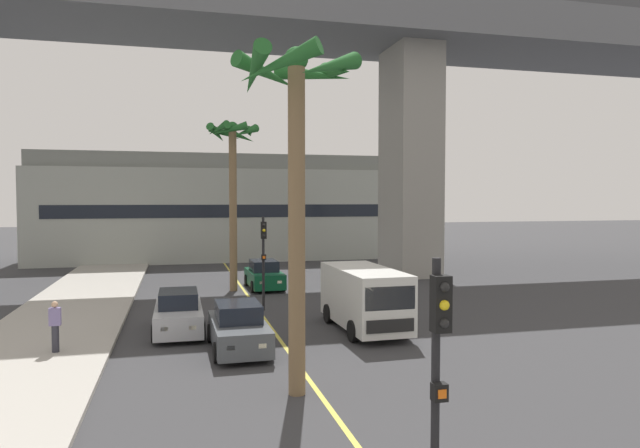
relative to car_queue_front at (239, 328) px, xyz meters
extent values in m
cube|color=#DBCC4C|center=(1.56, 5.18, -0.72)|extent=(0.14, 56.00, 0.01)
cube|color=slate|center=(1.56, 15.91, 15.23)|extent=(82.91, 8.00, 2.40)
cube|color=#47494C|center=(1.56, 19.61, 17.33)|extent=(82.91, 0.50, 1.80)
cube|color=gray|center=(12.85, 15.91, 6.65)|extent=(2.80, 4.40, 14.75)
cube|color=#ADB2A8|center=(1.56, 29.55, 2.95)|extent=(29.05, 8.00, 7.34)
cube|color=gray|center=(1.56, 29.55, 7.22)|extent=(28.47, 7.20, 1.20)
cube|color=black|center=(1.56, 25.53, 3.32)|extent=(26.15, 0.04, 1.00)
cube|color=#4C5156|center=(0.00, -0.03, -0.14)|extent=(1.75, 4.12, 0.80)
cube|color=black|center=(0.00, 0.12, 0.54)|extent=(1.42, 2.07, 0.60)
cube|color=#F2EDCC|center=(0.49, -2.04, -0.09)|extent=(0.24, 0.08, 0.14)
cube|color=#F2EDCC|center=(-0.44, -2.05, -0.09)|extent=(0.24, 0.08, 0.14)
cylinder|color=black|center=(0.82, -1.29, -0.40)|extent=(0.23, 0.64, 0.64)
cylinder|color=black|center=(-0.79, -1.31, -0.40)|extent=(0.23, 0.64, 0.64)
cylinder|color=black|center=(0.79, 1.25, -0.40)|extent=(0.23, 0.64, 0.64)
cylinder|color=black|center=(-0.82, 1.23, -0.40)|extent=(0.23, 0.64, 0.64)
cube|color=#0C4728|center=(2.74, 12.56, -0.14)|extent=(1.76, 4.13, 0.80)
cube|color=black|center=(2.74, 12.71, 0.54)|extent=(1.42, 2.07, 0.60)
cube|color=#F2EDCC|center=(3.24, 10.56, -0.09)|extent=(0.24, 0.08, 0.14)
cube|color=#F2EDCC|center=(2.31, 10.55, -0.09)|extent=(0.24, 0.08, 0.14)
cylinder|color=black|center=(3.57, 11.31, -0.40)|extent=(0.23, 0.64, 0.64)
cylinder|color=black|center=(1.95, 11.28, -0.40)|extent=(0.23, 0.64, 0.64)
cylinder|color=black|center=(3.53, 13.85, -0.40)|extent=(0.23, 0.64, 0.64)
cylinder|color=black|center=(1.92, 13.82, -0.40)|extent=(0.23, 0.64, 0.64)
cube|color=#B7BABF|center=(-1.92, 2.92, -0.14)|extent=(1.71, 4.10, 0.80)
cube|color=black|center=(-1.92, 3.07, 0.54)|extent=(1.40, 2.05, 0.60)
cube|color=#F2EDCC|center=(-1.46, 0.91, -0.09)|extent=(0.24, 0.08, 0.14)
cube|color=#F2EDCC|center=(-2.39, 0.91, -0.09)|extent=(0.24, 0.08, 0.14)
cylinder|color=black|center=(-1.11, 1.64, -0.40)|extent=(0.22, 0.64, 0.64)
cylinder|color=black|center=(-2.73, 1.65, -0.40)|extent=(0.22, 0.64, 0.64)
cylinder|color=black|center=(-1.11, 4.19, -0.40)|extent=(0.22, 0.64, 0.64)
cylinder|color=black|center=(-2.72, 4.19, -0.40)|extent=(0.22, 0.64, 0.64)
cube|color=silver|center=(4.93, 1.68, 0.59)|extent=(2.10, 5.24, 2.10)
cube|color=black|center=(4.98, -0.88, 0.94)|extent=(1.80, 0.11, 0.80)
cube|color=black|center=(4.98, -0.94, 0.01)|extent=(1.70, 0.09, 0.44)
cylinder|color=black|center=(5.91, 0.14, -0.34)|extent=(0.27, 0.76, 0.76)
cylinder|color=black|center=(4.01, 0.10, -0.34)|extent=(0.27, 0.76, 0.76)
cylinder|color=black|center=(5.85, 3.26, -0.34)|extent=(0.27, 0.76, 0.76)
cylinder|color=black|center=(3.95, 3.22, -0.34)|extent=(0.27, 0.76, 0.76)
cylinder|color=black|center=(1.48, -11.61, 1.38)|extent=(0.12, 0.12, 4.20)
cube|color=black|center=(1.48, -11.75, 2.88)|extent=(0.24, 0.20, 0.76)
sphere|color=black|center=(1.48, -11.85, 3.12)|extent=(0.14, 0.14, 0.14)
sphere|color=yellow|center=(1.48, -11.85, 2.88)|extent=(0.14, 0.14, 0.14)
sphere|color=black|center=(1.48, -11.85, 2.64)|extent=(0.14, 0.14, 0.14)
cube|color=black|center=(1.48, -11.73, 1.68)|extent=(0.20, 0.16, 0.24)
cube|color=orange|center=(1.48, -11.81, 1.68)|extent=(0.12, 0.03, 0.12)
cylinder|color=black|center=(1.79, 6.45, 1.38)|extent=(0.12, 0.12, 4.20)
cube|color=black|center=(1.79, 6.31, 2.88)|extent=(0.24, 0.20, 0.76)
sphere|color=black|center=(1.79, 6.21, 3.12)|extent=(0.14, 0.14, 0.14)
sphere|color=yellow|center=(1.79, 6.21, 2.88)|extent=(0.14, 0.14, 0.14)
sphere|color=black|center=(1.79, 6.21, 2.64)|extent=(0.14, 0.14, 0.14)
cube|color=black|center=(1.79, 6.33, 1.68)|extent=(0.20, 0.16, 0.24)
cube|color=orange|center=(1.79, 6.25, 1.68)|extent=(0.12, 0.03, 0.12)
cylinder|color=brown|center=(1.00, 12.19, 3.62)|extent=(0.42, 0.42, 8.68)
sphere|color=#236028|center=(1.00, 12.19, 8.11)|extent=(0.60, 0.60, 0.60)
cone|color=#236028|center=(1.91, 12.12, 7.82)|extent=(0.58, 1.90, 0.96)
cone|color=#236028|center=(1.47, 12.97, 7.74)|extent=(1.82, 1.32, 1.09)
cone|color=#236028|center=(0.68, 13.04, 7.85)|extent=(1.91, 1.07, 0.92)
cone|color=#236028|center=(0.20, 12.62, 7.78)|extent=(1.27, 1.85, 1.03)
cone|color=#236028|center=(0.20, 11.76, 7.92)|extent=(1.26, 1.86, 0.79)
cone|color=#236028|center=(0.80, 11.30, 7.87)|extent=(1.92, 0.84, 0.89)
cone|color=#236028|center=(1.64, 11.53, 7.82)|extent=(1.65, 1.62, 0.98)
cylinder|color=brown|center=(1.01, -4.61, 3.45)|extent=(0.43, 0.43, 8.34)
sphere|color=#236028|center=(1.01, -4.61, 7.77)|extent=(0.60, 0.60, 0.60)
cone|color=#236028|center=(2.07, -4.59, 7.53)|extent=(0.48, 2.18, 0.90)
cone|color=#236028|center=(1.63, -3.75, 7.58)|extent=(2.01, 1.64, 0.80)
cone|color=#236028|center=(0.40, -3.74, 7.55)|extent=(2.03, 1.60, 0.85)
cone|color=#236028|center=(-0.06, -4.68, 7.39)|extent=(0.57, 2.17, 1.12)
cone|color=#236028|center=(0.41, -5.49, 7.41)|extent=(2.03, 1.57, 1.09)
cone|color=#236028|center=(1.64, -5.47, 7.43)|extent=(2.00, 1.63, 1.07)
cylinder|color=#2D2D38|center=(-5.70, 0.61, -0.15)|extent=(0.22, 0.22, 0.85)
cube|color=slate|center=(-5.70, 0.61, 0.56)|extent=(0.34, 0.22, 0.56)
sphere|color=tan|center=(-5.70, 0.61, 0.95)|extent=(0.20, 0.20, 0.20)
camera|label=1|loc=(-1.92, -18.63, 4.28)|focal=31.85mm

